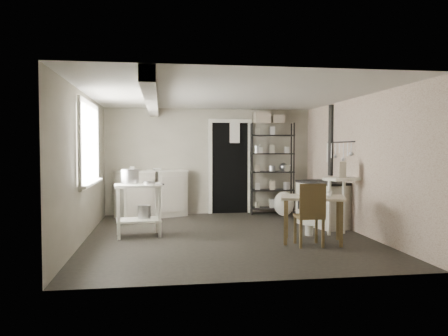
{
  "coord_description": "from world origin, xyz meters",
  "views": [
    {
      "loc": [
        -1.07,
        -7.04,
        1.43
      ],
      "look_at": [
        0.0,
        0.3,
        1.1
      ],
      "focal_mm": 35.0,
      "sensor_mm": 36.0,
      "label": 1
    }
  ],
  "objects": [
    {
      "name": "saucepan",
      "position": [
        -1.25,
        0.09,
        0.85
      ],
      "size": [
        0.24,
        0.24,
        0.1
      ],
      "primitive_type": "cylinder",
      "rotation": [
        0.0,
        0.0,
        -0.33
      ],
      "color": "#BBBBBE",
      "rests_on": "prep_table"
    },
    {
      "name": "ceiling",
      "position": [
        0.0,
        0.0,
        2.3
      ],
      "size": [
        5.0,
        5.0,
        0.0
      ],
      "primitive_type": "plane",
      "rotation": [
        3.14,
        0.0,
        0.0
      ],
      "color": "beige",
      "rests_on": "wall_back"
    },
    {
      "name": "wall_front",
      "position": [
        0.0,
        -2.5,
        1.15
      ],
      "size": [
        4.5,
        0.02,
        2.3
      ],
      "primitive_type": "cube",
      "color": "#A39E8B",
      "rests_on": "ground"
    },
    {
      "name": "storage_box_b",
      "position": [
        1.47,
        2.24,
        1.99
      ],
      "size": [
        0.27,
        0.25,
        0.17
      ],
      "primitive_type": "cube",
      "rotation": [
        0.0,
        0.0,
        -0.03
      ],
      "color": "beige",
      "rests_on": "shelf_rack"
    },
    {
      "name": "stove",
      "position": [
        1.92,
        0.61,
        0.44
      ],
      "size": [
        0.86,
        1.17,
        0.82
      ],
      "primitive_type": null,
      "rotation": [
        0.0,
        0.0,
        0.29
      ],
      "color": "beige",
      "rests_on": "ground"
    },
    {
      "name": "oats_box",
      "position": [
        1.92,
        -0.17,
        1.01
      ],
      "size": [
        0.16,
        0.21,
        0.27
      ],
      "primitive_type": "cube",
      "rotation": [
        0.0,
        0.0,
        -0.34
      ],
      "color": "beige",
      "rests_on": "side_ledge"
    },
    {
      "name": "floor_crock",
      "position": [
        1.35,
        -0.17,
        0.08
      ],
      "size": [
        0.14,
        0.14,
        0.17
      ],
      "primitive_type": "cylinder",
      "rotation": [
        0.0,
        0.0,
        -0.07
      ],
      "color": "silver",
      "rests_on": "ground"
    },
    {
      "name": "work_table",
      "position": [
        1.22,
        -0.7,
        0.38
      ],
      "size": [
        1.09,
        0.91,
        0.71
      ],
      "primitive_type": null,
      "rotation": [
        0.0,
        0.0,
        -0.31
      ],
      "color": "beige",
      "rests_on": "ground"
    },
    {
      "name": "chair",
      "position": [
        1.09,
        -0.91,
        0.48
      ],
      "size": [
        0.4,
        0.42,
        0.93
      ],
      "primitive_type": null,
      "rotation": [
        0.0,
        0.0,
        -0.05
      ],
      "color": "#513F22",
      "rests_on": "ground"
    },
    {
      "name": "utensil_rail",
      "position": [
        2.19,
        0.6,
        1.55
      ],
      "size": [
        0.06,
        1.2,
        0.44
      ],
      "primitive_type": null,
      "color": "#BBBBBE",
      "rests_on": "wall_right"
    },
    {
      "name": "shelf_jar",
      "position": [
        1.07,
        2.24,
        1.37
      ],
      "size": [
        0.11,
        0.11,
        0.19
      ],
      "primitive_type": "imported",
      "rotation": [
        0.0,
        0.0,
        0.24
      ],
      "color": "silver",
      "rests_on": "shelf_rack"
    },
    {
      "name": "wall_right",
      "position": [
        2.25,
        0.0,
        1.15
      ],
      "size": [
        0.02,
        5.0,
        2.3
      ],
      "primitive_type": "cube",
      "color": "#A39E8B",
      "rests_on": "ground"
    },
    {
      "name": "doorway",
      "position": [
        0.45,
        2.47,
        1.0
      ],
      "size": [
        0.96,
        0.1,
        2.08
      ],
      "primitive_type": null,
      "color": "white",
      "rests_on": "ground"
    },
    {
      "name": "wallpaper_panel",
      "position": [
        2.24,
        0.0,
        1.15
      ],
      "size": [
        0.01,
        5.0,
        2.3
      ],
      "primitive_type": null,
      "color": "beige",
      "rests_on": "wall_right"
    },
    {
      "name": "shelf_rack",
      "position": [
        1.34,
        2.23,
        0.95
      ],
      "size": [
        0.98,
        0.48,
        1.99
      ],
      "primitive_type": null,
      "rotation": [
        0.0,
        0.0,
        -0.12
      ],
      "color": "black",
      "rests_on": "ground"
    },
    {
      "name": "bucket",
      "position": [
        -1.34,
        0.22,
        0.39
      ],
      "size": [
        0.26,
        0.26,
        0.23
      ],
      "primitive_type": "cylinder",
      "rotation": [
        0.0,
        0.0,
        0.28
      ],
      "color": "#BBBBBE",
      "rests_on": "prep_table"
    },
    {
      "name": "flour_sack",
      "position": [
        1.52,
        1.89,
        0.24
      ],
      "size": [
        0.49,
        0.44,
        0.52
      ],
      "primitive_type": "ellipsoid",
      "rotation": [
        0.0,
        0.0,
        -0.18
      ],
      "color": "white",
      "rests_on": "ground"
    },
    {
      "name": "storage_box_a",
      "position": [
        1.11,
        2.25,
        2.01
      ],
      "size": [
        0.34,
        0.3,
        0.24
      ],
      "primitive_type": "cube",
      "rotation": [
        0.0,
        0.0,
        -0.0
      ],
      "color": "beige",
      "rests_on": "shelf_rack"
    },
    {
      "name": "wall_left",
      "position": [
        -2.25,
        0.0,
        1.15
      ],
      "size": [
        0.02,
        5.0,
        2.3
      ],
      "primitive_type": "cube",
      "color": "#A39E8B",
      "rests_on": "ground"
    },
    {
      "name": "window",
      "position": [
        -2.22,
        0.2,
        1.5
      ],
      "size": [
        0.12,
        1.76,
        1.28
      ],
      "primitive_type": null,
      "color": "white",
      "rests_on": "wall_left"
    },
    {
      "name": "mixing_bowl",
      "position": [
        -1.14,
        2.08,
        0.95
      ],
      "size": [
        0.29,
        0.29,
        0.06
      ],
      "primitive_type": "imported",
      "rotation": [
        0.0,
        0.0,
        0.14
      ],
      "color": "silver",
      "rests_on": "base_cabinets"
    },
    {
      "name": "ceiling_beam",
      "position": [
        -1.2,
        0.0,
        2.2
      ],
      "size": [
        0.18,
        5.0,
        0.18
      ],
      "primitive_type": null,
      "color": "white",
      "rests_on": "ceiling"
    },
    {
      "name": "table_cup",
      "position": [
        1.46,
        -0.78,
        0.8
      ],
      "size": [
        0.1,
        0.1,
        0.08
      ],
      "primitive_type": "imported",
      "rotation": [
        0.0,
        0.0,
        -0.13
      ],
      "color": "silver",
      "rests_on": "work_table"
    },
    {
      "name": "wall_back",
      "position": [
        0.0,
        2.5,
        1.15
      ],
      "size": [
        4.5,
        0.02,
        2.3
      ],
      "primitive_type": "cube",
      "color": "#A39E8B",
      "rests_on": "ground"
    },
    {
      "name": "counter_cup",
      "position": [
        -1.65,
        2.11,
        0.96
      ],
      "size": [
        0.12,
        0.12,
        0.09
      ],
      "primitive_type": "imported",
      "rotation": [
        0.0,
        0.0,
        -0.05
      ],
      "color": "silver",
      "rests_on": "base_cabinets"
    },
    {
      "name": "base_cabinets",
      "position": [
        -1.27,
        2.18,
        0.46
      ],
      "size": [
        1.62,
        1.19,
        0.98
      ],
      "primitive_type": null,
      "rotation": [
        0.0,
        0.0,
        0.42
      ],
      "color": "beige",
      "rests_on": "ground"
    },
    {
      "name": "stovepipe",
      "position": [
        2.21,
        1.05,
        1.59
      ],
      "size": [
        0.14,
        0.14,
        1.35
      ],
      "primitive_type": null,
      "rotation": [
        0.0,
        0.0,
        -0.41
      ],
      "color": "black",
      "rests_on": "stove"
    },
    {
      "name": "side_ledge",
      "position": [
        1.95,
        -0.13,
        0.43
      ],
      "size": [
        0.69,
        0.51,
        0.94
      ],
      "primitive_type": null,
      "rotation": [
        0.0,
        0.0,
        0.32
      ],
      "color": "white",
      "rests_on": "ground"
    },
    {
      "name": "stockpot",
      "position": [
        -1.57,
        0.25,
        0.94
      ],
      "size": [
        0.3,
        0.3,
        0.3
      ],
      "primitive_type": "cylinder",
      "rotation": [
        0.0,
        0.0,
        -0.08
      ],
      "color": "#BBBBBE",
      "rests_on": "prep_table"
    },
    {
      "name": "floor",
      "position": [
        0.0,
        0.0,
        0.0
      ],
      "size": [
        5.0,
        5.0,
        0.0
      ],
      "primitive_type": "plane",
      "color": "black",
      "rests_on": "ground"
    },
    {
      "name": "prep_table",
      "position": [
        -1.43,
        0.16,
        0.4
      ],
      "size": [
        0.8,
        0.62,
        0.85
      ],
      "primitive_type": null,
      "rotation": [
        0.0,
        0.0,
        0.12
      ],
      "color": "white",
      "rests_on": "ground"
    }
  ]
}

